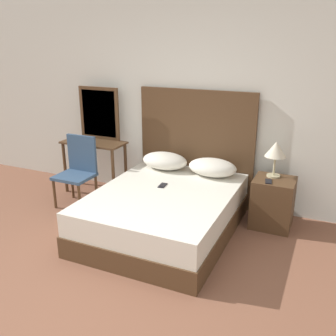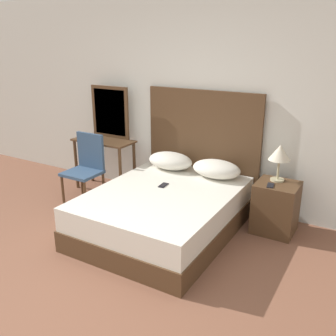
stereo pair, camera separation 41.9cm
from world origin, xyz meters
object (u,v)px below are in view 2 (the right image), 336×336
at_px(table_lamp, 280,154).
at_px(chair, 86,164).
at_px(nightstand, 276,208).
at_px(phone_on_nightstand, 270,185).
at_px(phone_on_bed, 163,185).
at_px(bed, 164,212).
at_px(vanity_desk, 104,150).

relative_size(table_lamp, chair, 0.46).
xyz_separation_m(nightstand, table_lamp, (-0.03, 0.09, 0.61)).
bearing_deg(phone_on_nightstand, phone_on_bed, -160.94).
distance_m(phone_on_bed, table_lamp, 1.36).
bearing_deg(chair, bed, -10.79).
relative_size(phone_on_bed, nightstand, 0.26).
bearing_deg(table_lamp, phone_on_nightstand, -95.83).
xyz_separation_m(vanity_desk, chair, (0.02, -0.41, -0.09)).
distance_m(nightstand, table_lamp, 0.62).
distance_m(phone_on_bed, nightstand, 1.31).
height_order(phone_on_nightstand, chair, chair).
bearing_deg(bed, vanity_desk, 154.37).
bearing_deg(chair, table_lamp, 11.07).
xyz_separation_m(bed, table_lamp, (1.07, 0.74, 0.66)).
height_order(phone_on_nightstand, vanity_desk, vanity_desk).
relative_size(bed, phone_on_bed, 12.38).
bearing_deg(phone_on_bed, chair, 174.97).
relative_size(bed, chair, 2.09).
height_order(table_lamp, phone_on_nightstand, table_lamp).
distance_m(bed, table_lamp, 1.46).
xyz_separation_m(phone_on_nightstand, chair, (-2.43, -0.28, -0.09)).
relative_size(bed, nightstand, 3.26).
bearing_deg(bed, chair, 169.21).
bearing_deg(phone_on_bed, bed, -57.88).
height_order(table_lamp, vanity_desk, table_lamp).
distance_m(nightstand, vanity_desk, 2.53).
bearing_deg(table_lamp, bed, -145.12).
bearing_deg(vanity_desk, bed, -25.63).
height_order(bed, chair, chair).
height_order(phone_on_bed, nightstand, nightstand).
relative_size(bed, phone_on_nightstand, 12.02).
relative_size(vanity_desk, chair, 0.97).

